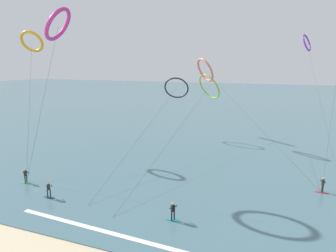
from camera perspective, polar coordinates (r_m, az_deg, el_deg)
name	(u,v)px	position (r m, az deg, el deg)	size (l,w,h in m)	color
sea_water	(248,100)	(118.50, 14.97, 4.72)	(400.00, 200.00, 0.08)	#476B75
surfer_teal	(173,213)	(27.57, 0.95, -16.09)	(1.40, 0.72, 1.70)	teal
surfer_navy	(49,191)	(34.02, -21.63, -11.36)	(1.40, 0.73, 1.70)	navy
surfer_crimson	(323,186)	(36.84, 27.22, -10.07)	(1.40, 0.69, 1.70)	red
surfer_emerald	(26,177)	(39.04, -25.33, -8.69)	(1.40, 0.62, 1.70)	#199351
kite_violet	(307,43)	(67.10, 24.79, 14.08)	(3.34, 49.78, 19.43)	purple
kite_coral	(205,70)	(52.39, 7.06, 10.46)	(19.72, 19.01, 14.69)	#EA7260
kite_charcoal	(176,88)	(55.73, 1.59, 7.19)	(4.91, 31.75, 11.33)	black
kite_magenta	(58,24)	(38.54, -20.10, 17.61)	(4.33, 6.80, 20.02)	#CC288E
kite_amber	(32,42)	(51.66, -24.37, 14.34)	(11.03, 13.40, 18.60)	orange
kite_lime	(209,87)	(58.88, 7.80, 7.40)	(6.06, 38.92, 11.82)	#8CC62D
wave_crest_mid	(100,231)	(27.08, -12.67, -18.79)	(17.13, 0.50, 0.12)	white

